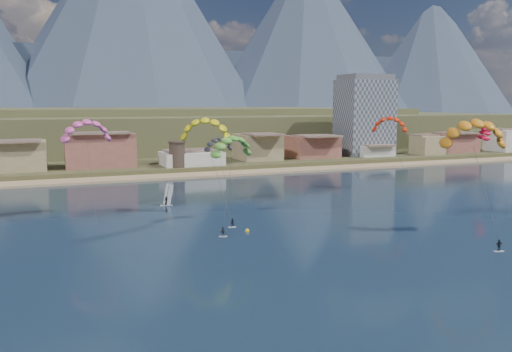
# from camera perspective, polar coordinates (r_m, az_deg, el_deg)

# --- Properties ---
(ground) EXTENTS (2400.00, 2400.00, 0.00)m
(ground) POSITION_cam_1_polar(r_m,az_deg,el_deg) (64.66, 10.76, -12.51)
(ground) COLOR black
(ground) RESTS_ON ground
(beach) EXTENTS (2200.00, 12.00, 0.90)m
(beach) POSITION_cam_1_polar(r_m,az_deg,el_deg) (161.90, -9.69, -0.06)
(beach) COLOR tan
(beach) RESTS_ON ground
(land) EXTENTS (2200.00, 900.00, 4.00)m
(land) POSITION_cam_1_polar(r_m,az_deg,el_deg) (612.26, -18.61, 5.41)
(land) COLOR brown
(land) RESTS_ON ground
(foothills) EXTENTS (940.00, 210.00, 18.00)m
(foothills) POSITION_cam_1_polar(r_m,az_deg,el_deg) (289.09, -10.61, 5.14)
(foothills) COLOR brown
(foothills) RESTS_ON ground
(mountain_ridge) EXTENTS (2060.00, 480.00, 400.00)m
(mountain_ridge) POSITION_cam_1_polar(r_m,az_deg,el_deg) (884.11, -21.01, 15.72)
(mountain_ridge) COLOR #303B50
(mountain_ridge) RESTS_ON ground
(town) EXTENTS (400.00, 24.00, 12.00)m
(town) POSITION_cam_1_polar(r_m,az_deg,el_deg) (173.72, -23.91, 2.48)
(town) COLOR silver
(town) RESTS_ON ground
(apartment_tower) EXTENTS (20.00, 16.00, 32.00)m
(apartment_tower) POSITION_cam_1_polar(r_m,az_deg,el_deg) (214.35, 11.83, 6.52)
(apartment_tower) COLOR gray
(apartment_tower) RESTS_ON ground
(watchtower) EXTENTS (5.82, 5.82, 8.60)m
(watchtower) POSITION_cam_1_polar(r_m,az_deg,el_deg) (170.02, -8.65, 2.41)
(watchtower) COLOR #47382D
(watchtower) RESTS_ON ground
(kitesurfer_yellow) EXTENTS (11.65, 17.98, 22.48)m
(kitesurfer_yellow) POSITION_cam_1_polar(r_m,az_deg,el_deg) (105.72, -5.55, 5.51)
(kitesurfer_yellow) COLOR silver
(kitesurfer_yellow) RESTS_ON ground
(kitesurfer_orange) EXTENTS (12.47, 15.72, 22.04)m
(kitesurfer_orange) POSITION_cam_1_polar(r_m,az_deg,el_deg) (96.16, 22.87, 4.77)
(kitesurfer_orange) COLOR silver
(kitesurfer_orange) RESTS_ON ground
(kitesurfer_green) EXTENTS (10.65, 13.25, 18.51)m
(kitesurfer_green) POSITION_cam_1_polar(r_m,az_deg,el_deg) (97.12, -2.67, 3.57)
(kitesurfer_green) COLOR silver
(kitesurfer_green) RESTS_ON ground
(distant_kite_pink) EXTENTS (10.81, 7.06, 21.07)m
(distant_kite_pink) POSITION_cam_1_polar(r_m,az_deg,el_deg) (107.35, -18.15, 5.14)
(distant_kite_pink) COLOR #262626
(distant_kite_pink) RESTS_ON ground
(distant_kite_dark) EXTENTS (8.81, 6.47, 15.69)m
(distant_kite_dark) POSITION_cam_1_polar(r_m,az_deg,el_deg) (135.67, -4.12, 3.75)
(distant_kite_dark) COLOR #262626
(distant_kite_dark) RESTS_ON ground
(distant_kite_orange) EXTENTS (9.67, 8.73, 20.76)m
(distant_kite_orange) POSITION_cam_1_polar(r_m,az_deg,el_deg) (141.21, 14.49, 5.80)
(distant_kite_orange) COLOR #262626
(distant_kite_orange) RESTS_ON ground
(distant_kite_red) EXTENTS (7.58, 8.85, 17.58)m
(distant_kite_red) POSITION_cam_1_polar(r_m,az_deg,el_deg) (162.96, 23.76, 4.51)
(distant_kite_red) COLOR #262626
(distant_kite_red) RESTS_ON ground
(windsurfer) EXTENTS (2.76, 3.04, 4.72)m
(windsurfer) POSITION_cam_1_polar(r_m,az_deg,el_deg) (117.00, -9.74, -2.49)
(windsurfer) COLOR silver
(windsurfer) RESTS_ON ground
(buoy) EXTENTS (0.77, 0.77, 0.77)m
(buoy) POSITION_cam_1_polar(r_m,az_deg,el_deg) (92.37, -0.97, -6.04)
(buoy) COLOR yellow
(buoy) RESTS_ON ground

